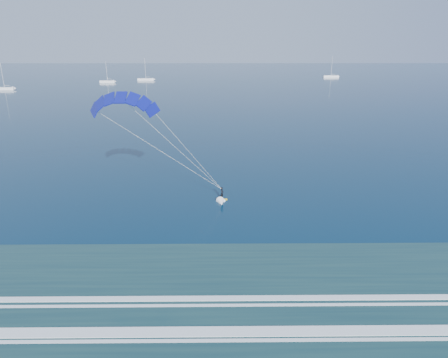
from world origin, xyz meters
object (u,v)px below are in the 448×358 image
(kitesurfer_rig, at_px, (176,148))
(sailboat_0, at_px, (5,88))
(sailboat_1, at_px, (107,81))
(sailboat_2, at_px, (146,79))
(sailboat_3, at_px, (331,76))

(kitesurfer_rig, distance_m, sailboat_0, 170.91)
(sailboat_1, distance_m, sailboat_2, 23.44)
(sailboat_0, bearing_deg, sailboat_3, 23.12)
(kitesurfer_rig, height_order, sailboat_0, kitesurfer_rig)
(sailboat_0, distance_m, sailboat_3, 184.89)
(sailboat_1, distance_m, sailboat_3, 137.29)
(kitesurfer_rig, xyz_separation_m, sailboat_3, (75.91, 215.07, -7.49))
(sailboat_0, relative_size, sailboat_1, 1.10)
(sailboat_3, bearing_deg, sailboat_0, -156.88)
(kitesurfer_rig, bearing_deg, sailboat_2, 101.14)
(kitesurfer_rig, bearing_deg, sailboat_3, 70.56)
(kitesurfer_rig, height_order, sailboat_3, kitesurfer_rig)
(sailboat_1, relative_size, sailboat_2, 0.88)
(sailboat_1, xyz_separation_m, sailboat_3, (132.31, 36.65, 0.01))
(sailboat_2, relative_size, sailboat_3, 0.98)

